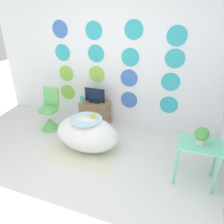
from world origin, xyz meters
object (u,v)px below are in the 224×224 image
(bathtub, at_px, (87,134))
(tv, at_px, (95,96))
(chair, at_px, (49,116))
(potted_plant_left, at_px, (202,135))
(vase, at_px, (82,100))

(bathtub, xyz_separation_m, tv, (-0.21, 0.78, 0.31))
(chair, height_order, potted_plant_left, potted_plant_left)
(tv, xyz_separation_m, potted_plant_left, (1.83, -0.92, 0.12))
(vase, bearing_deg, tv, 27.74)
(chair, bearing_deg, potted_plant_left, -10.83)
(tv, distance_m, potted_plant_left, 2.06)
(tv, bearing_deg, bathtub, -74.97)
(vase, distance_m, potted_plant_left, 2.21)
(chair, xyz_separation_m, tv, (0.73, 0.43, 0.34))
(vase, xyz_separation_m, potted_plant_left, (2.04, -0.81, 0.18))
(bathtub, height_order, potted_plant_left, potted_plant_left)
(chair, height_order, vase, chair)
(bathtub, bearing_deg, potted_plant_left, -5.17)
(bathtub, relative_size, potted_plant_left, 4.60)
(chair, relative_size, tv, 1.99)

